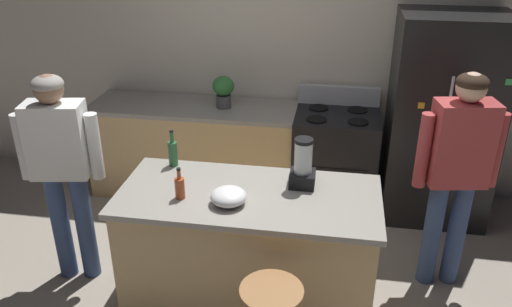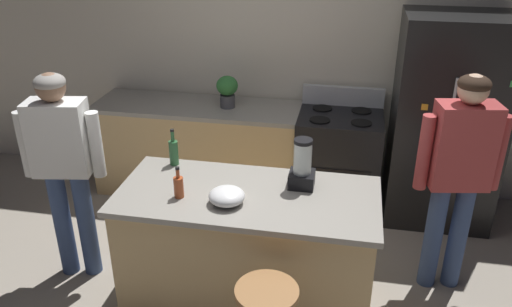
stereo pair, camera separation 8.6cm
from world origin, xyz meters
The scene contains 13 objects.
ground_plane centered at (0.00, 0.00, 0.00)m, with size 14.00×14.00×0.00m, color #9E9384.
back_wall centered at (0.00, 1.95, 1.35)m, with size 8.00×0.10×2.70m, color beige.
kitchen_island centered at (0.00, 0.00, 0.45)m, with size 1.73×0.81×0.90m.
back_counter_run centered at (-0.80, 1.55, 0.45)m, with size 2.00×0.64×0.90m.
refrigerator centered at (1.44, 1.50, 0.92)m, with size 0.90×0.73×1.84m.
stove_range centered at (0.54, 1.52, 0.46)m, with size 0.76×0.65×1.08m.
person_by_island_left centered at (-1.36, 0.10, 0.98)m, with size 0.60×0.29×1.62m.
person_by_sink_right centered at (1.38, 0.48, 1.00)m, with size 0.60×0.29×1.65m.
potted_plant centered at (-0.51, 1.55, 1.08)m, with size 0.20×0.20×0.30m.
blender_appliance centered at (0.34, 0.17, 1.05)m, with size 0.17×0.17×0.34m.
bottle_cooking_sauce centered at (-0.42, -0.13, 0.98)m, with size 0.06×0.06×0.22m.
bottle_olive_oil centered at (-0.61, 0.32, 1.00)m, with size 0.07×0.07×0.28m.
mixing_bowl centered at (-0.10, -0.14, 0.95)m, with size 0.23×0.23×0.10m, color white.
Camera 1 is at (0.53, -2.90, 2.61)m, focal length 36.32 mm.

